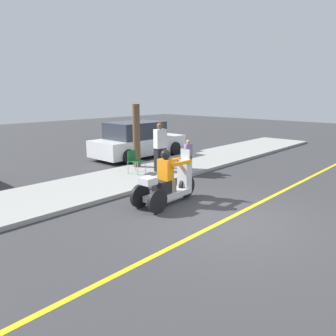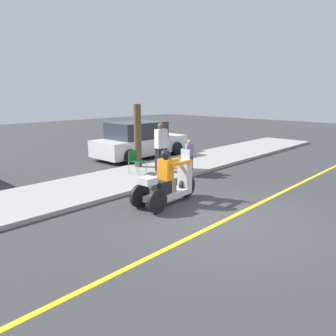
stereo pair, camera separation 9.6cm
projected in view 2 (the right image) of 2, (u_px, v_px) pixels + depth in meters
The scene contains 9 objects.
ground_plane at pixel (224, 221), 7.73m from camera, with size 60.00×60.00×0.00m, color #38383A.
lane_stripe at pixel (224, 220), 7.73m from camera, with size 24.00×0.12×0.01m.
sidewalk_strip at pixel (107, 183), 10.79m from camera, with size 28.00×2.80×0.12m.
motorcycle_trike at pixel (168, 184), 8.83m from camera, with size 2.16×0.74×1.50m.
spectator_far_back at pixel (161, 148), 11.97m from camera, with size 0.46×0.32×1.80m.
spectator_end_of_line at pixel (189, 156), 12.17m from camera, with size 0.31×0.24×1.16m.
folding_chair_curbside at pixel (135, 159), 11.80m from camera, with size 0.53×0.53×0.82m.
parked_car_lot_left at pixel (140, 141), 15.44m from camera, with size 4.59×2.11×1.66m.
tree_trunk at pixel (138, 136), 12.70m from camera, with size 0.28×0.28×2.44m.
Camera 2 is at (-6.21, -4.00, 2.92)m, focal length 35.00 mm.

